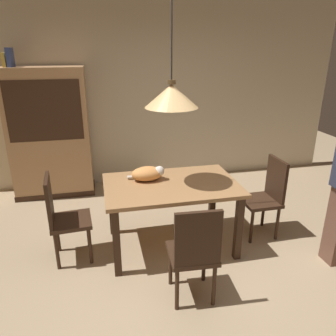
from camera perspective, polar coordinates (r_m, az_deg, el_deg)
name	(u,v)px	position (r m, az deg, el deg)	size (l,w,h in m)	color
ground	(187,278)	(3.31, 3.28, -18.82)	(10.00, 10.00, 0.00)	tan
back_wall	(143,91)	(5.20, -4.48, 13.33)	(6.40, 0.10, 2.90)	beige
dining_table	(171,192)	(3.46, 0.56, -4.28)	(1.40, 0.90, 0.75)	#A87A4C
chair_right_side	(267,194)	(3.91, 16.94, -4.41)	(0.40, 0.40, 0.93)	#382316
chair_left_side	(62,215)	(3.46, -18.11, -7.87)	(0.43, 0.43, 0.93)	#382316
chair_near_front	(194,251)	(2.79, 4.66, -14.30)	(0.42, 0.42, 0.93)	#382316
cat_sleeping	(148,173)	(3.48, -3.48, -0.95)	(0.39, 0.23, 0.16)	#E59951
pendant_lamp	(171,96)	(3.17, 0.62, 12.61)	(0.52, 0.52, 1.30)	#E5B775
hutch_bookcase	(50,137)	(4.97, -20.03, 5.22)	(1.12, 0.45, 1.85)	tan
book_yellow_short	(5,60)	(4.90, -26.73, 16.63)	(0.04, 0.20, 0.18)	gold
book_blue_wide	(10,57)	(4.89, -26.02, 17.09)	(0.06, 0.24, 0.24)	#384C93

